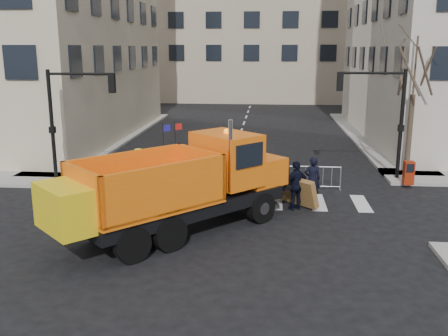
# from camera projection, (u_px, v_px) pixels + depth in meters

# --- Properties ---
(ground) EXTENTS (120.00, 120.00, 0.00)m
(ground) POSITION_uv_depth(u_px,v_px,m) (199.00, 250.00, 16.13)
(ground) COLOR black
(ground) RESTS_ON ground
(sidewalk_back) EXTENTS (64.00, 5.00, 0.15)m
(sidewalk_back) POSITION_uv_depth(u_px,v_px,m) (223.00, 180.00, 24.34)
(sidewalk_back) COLOR gray
(sidewalk_back) RESTS_ON ground
(building_far) EXTENTS (30.00, 18.00, 24.00)m
(building_far) POSITION_uv_depth(u_px,v_px,m) (255.00, 2.00, 63.65)
(building_far) COLOR #BAA98E
(building_far) RESTS_ON ground
(traffic_light_left) EXTENTS (0.18, 0.18, 5.40)m
(traffic_light_left) POSITION_uv_depth(u_px,v_px,m) (52.00, 128.00, 23.47)
(traffic_light_left) COLOR black
(traffic_light_left) RESTS_ON ground
(traffic_light_right) EXTENTS (0.18, 0.18, 5.40)m
(traffic_light_right) POSITION_uv_depth(u_px,v_px,m) (401.00, 126.00, 23.94)
(traffic_light_right) COLOR black
(traffic_light_right) RESTS_ON ground
(crowd_barriers) EXTENTS (12.60, 0.60, 1.10)m
(crowd_barriers) POSITION_uv_depth(u_px,v_px,m) (205.00, 175.00, 23.43)
(crowd_barriers) COLOR #9EA0A5
(crowd_barriers) RESTS_ON ground
(street_tree) EXTENTS (3.00, 3.00, 7.50)m
(street_tree) POSITION_uv_depth(u_px,v_px,m) (412.00, 102.00, 24.60)
(street_tree) COLOR #382B21
(street_tree) RESTS_ON ground
(plow_truck) EXTENTS (9.13, 9.32, 4.00)m
(plow_truck) POSITION_uv_depth(u_px,v_px,m) (178.00, 184.00, 17.17)
(plow_truck) COLOR black
(plow_truck) RESTS_ON ground
(cop_a) EXTENTS (0.77, 0.57, 1.93)m
(cop_a) POSITION_uv_depth(u_px,v_px,m) (312.00, 179.00, 20.97)
(cop_a) COLOR black
(cop_a) RESTS_ON ground
(cop_b) EXTENTS (1.08, 0.91, 1.98)m
(cop_b) POSITION_uv_depth(u_px,v_px,m) (266.00, 180.00, 20.72)
(cop_b) COLOR black
(cop_b) RESTS_ON ground
(cop_c) EXTENTS (1.25, 1.03, 2.00)m
(cop_c) POSITION_uv_depth(u_px,v_px,m) (296.00, 186.00, 19.93)
(cop_c) COLOR black
(cop_c) RESTS_ON ground
(worker) EXTENTS (1.18, 0.72, 1.77)m
(worker) POSITION_uv_depth(u_px,v_px,m) (139.00, 167.00, 22.80)
(worker) COLOR #D3E01A
(worker) RESTS_ON sidewalk_back
(newspaper_box) EXTENTS (0.46, 0.42, 1.10)m
(newspaper_box) POSITION_uv_depth(u_px,v_px,m) (409.00, 173.00, 23.18)
(newspaper_box) COLOR maroon
(newspaper_box) RESTS_ON sidewalk_back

